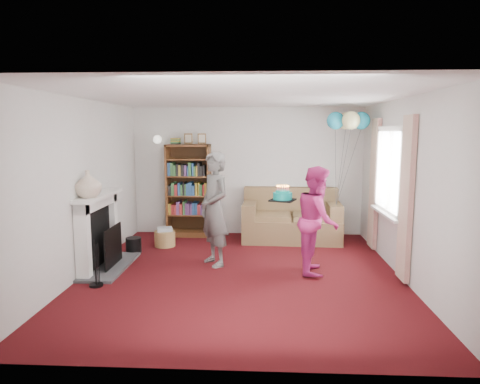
# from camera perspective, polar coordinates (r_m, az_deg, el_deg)

# --- Properties ---
(ground) EXTENTS (5.00, 5.00, 0.00)m
(ground) POSITION_cam_1_polar(r_m,az_deg,el_deg) (6.26, 0.16, -10.90)
(ground) COLOR #350908
(ground) RESTS_ON ground
(wall_back) EXTENTS (4.50, 0.02, 2.50)m
(wall_back) POSITION_cam_1_polar(r_m,az_deg,el_deg) (8.46, 1.00, 2.76)
(wall_back) COLOR silver
(wall_back) RESTS_ON ground
(wall_left) EXTENTS (0.02, 5.00, 2.50)m
(wall_left) POSITION_cam_1_polar(r_m,az_deg,el_deg) (6.48, -20.21, 0.63)
(wall_left) COLOR silver
(wall_left) RESTS_ON ground
(wall_right) EXTENTS (0.02, 5.00, 2.50)m
(wall_right) POSITION_cam_1_polar(r_m,az_deg,el_deg) (6.28, 21.23, 0.34)
(wall_right) COLOR silver
(wall_right) RESTS_ON ground
(ceiling) EXTENTS (4.50, 5.00, 0.01)m
(ceiling) POSITION_cam_1_polar(r_m,az_deg,el_deg) (5.93, 0.17, 12.62)
(ceiling) COLOR white
(ceiling) RESTS_ON wall_back
(fireplace) EXTENTS (0.55, 1.80, 1.12)m
(fireplace) POSITION_cam_1_polar(r_m,az_deg,el_deg) (6.72, -17.91, -5.41)
(fireplace) COLOR #3F3F42
(fireplace) RESTS_ON ground
(window_bay) EXTENTS (0.14, 2.02, 2.20)m
(window_bay) POSITION_cam_1_polar(r_m,az_deg,el_deg) (6.84, 19.22, 0.64)
(window_bay) COLOR white
(window_bay) RESTS_ON ground
(wall_sconce) EXTENTS (0.16, 0.23, 0.16)m
(wall_sconce) POSITION_cam_1_polar(r_m,az_deg,el_deg) (8.52, -10.95, 6.91)
(wall_sconce) COLOR gold
(wall_sconce) RESTS_ON ground
(bookcase) EXTENTS (0.85, 0.42, 2.00)m
(bookcase) POSITION_cam_1_polar(r_m,az_deg,el_deg) (8.41, -6.82, 0.15)
(bookcase) COLOR #472B14
(bookcase) RESTS_ON ground
(sofa) EXTENTS (1.81, 0.96, 0.96)m
(sofa) POSITION_cam_1_polar(r_m,az_deg,el_deg) (8.18, 6.84, -3.83)
(sofa) COLOR brown
(sofa) RESTS_ON ground
(wicker_basket) EXTENTS (0.37, 0.37, 0.34)m
(wicker_basket) POSITION_cam_1_polar(r_m,az_deg,el_deg) (7.79, -9.98, -6.03)
(wicker_basket) COLOR #A07E4B
(wicker_basket) RESTS_ON ground
(person_striped) EXTENTS (0.70, 0.76, 1.74)m
(person_striped) POSITION_cam_1_polar(r_m,az_deg,el_deg) (6.50, -3.43, -2.29)
(person_striped) COLOR black
(person_striped) RESTS_ON ground
(person_magenta) EXTENTS (0.66, 0.81, 1.55)m
(person_magenta) POSITION_cam_1_polar(r_m,az_deg,el_deg) (6.27, 10.29, -3.66)
(person_magenta) COLOR #BC256E
(person_magenta) RESTS_ON ground
(birthday_cake) EXTENTS (0.33, 0.33, 0.22)m
(birthday_cake) POSITION_cam_1_polar(r_m,az_deg,el_deg) (6.20, 5.70, -0.55)
(birthday_cake) COLOR black
(birthday_cake) RESTS_ON ground
(balloons) EXTENTS (0.75, 0.75, 1.69)m
(balloons) POSITION_cam_1_polar(r_m,az_deg,el_deg) (7.74, 14.25, 9.21)
(balloons) COLOR #3F3F3F
(balloons) RESTS_ON ground
(mantel_vase) EXTENTS (0.45, 0.45, 0.38)m
(mantel_vase) POSITION_cam_1_polar(r_m,az_deg,el_deg) (6.29, -19.60, 1.03)
(mantel_vase) COLOR beige
(mantel_vase) RESTS_ON fireplace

